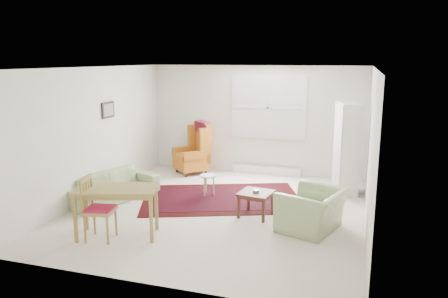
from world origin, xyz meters
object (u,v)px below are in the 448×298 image
(desk, at_px, (117,212))
(sofa, at_px, (113,181))
(coffee_table, at_px, (256,204))
(armchair, at_px, (312,206))
(desk_chair, at_px, (100,209))
(stool, at_px, (208,185))
(wingback_chair, at_px, (191,148))
(cabinet, at_px, (347,148))

(desk, bearing_deg, sofa, 123.65)
(coffee_table, bearing_deg, armchair, -18.16)
(sofa, height_order, desk_chair, desk_chair)
(desk_chair, bearing_deg, armchair, -76.69)
(coffee_table, relative_size, stool, 1.27)
(coffee_table, bearing_deg, stool, 144.00)
(armchair, xyz_separation_m, desk, (-2.78, -1.13, -0.01))
(wingback_chair, height_order, cabinet, cabinet)
(cabinet, bearing_deg, wingback_chair, 157.88)
(armchair, relative_size, cabinet, 0.55)
(wingback_chair, xyz_separation_m, coffee_table, (2.12, -2.34, -0.39))
(sofa, height_order, stool, sofa)
(sofa, bearing_deg, desk_chair, -135.42)
(wingback_chair, bearing_deg, desk_chair, -45.08)
(sofa, distance_m, cabinet, 4.61)
(armchair, relative_size, desk_chair, 1.04)
(armchair, height_order, coffee_table, armchair)
(armchair, bearing_deg, desk, -49.28)
(cabinet, bearing_deg, coffee_table, -141.35)
(desk_chair, bearing_deg, coffee_table, -61.04)
(wingback_chair, distance_m, desk_chair, 3.99)
(stool, xyz_separation_m, cabinet, (2.56, 1.03, 0.70))
(sofa, xyz_separation_m, desk_chair, (0.82, -1.69, 0.11))
(cabinet, relative_size, desk_chair, 1.88)
(cabinet, bearing_deg, desk_chair, -148.43)
(stool, bearing_deg, cabinet, 21.93)
(stool, relative_size, desk, 0.35)
(cabinet, bearing_deg, sofa, -171.05)
(stool, xyz_separation_m, desk_chair, (-0.81, -2.48, 0.27))
(sofa, height_order, armchair, armchair)
(armchair, height_order, wingback_chair, wingback_chair)
(sofa, relative_size, armchair, 1.82)
(stool, distance_m, cabinet, 2.85)
(wingback_chair, xyz_separation_m, desk_chair, (0.14, -3.98, -0.12))
(desk, height_order, desk_chair, desk_chair)
(desk_chair, bearing_deg, wingback_chair, -8.74)
(wingback_chair, relative_size, desk_chair, 1.26)
(cabinet, distance_m, desk_chair, 4.89)
(sofa, bearing_deg, desk, -127.77)
(armchair, relative_size, coffee_table, 1.87)
(wingback_chair, distance_m, cabinet, 3.56)
(desk_chair, bearing_deg, desk, -54.22)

